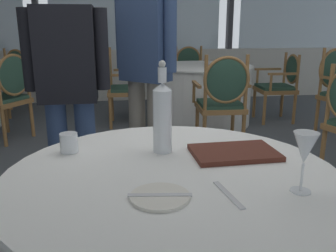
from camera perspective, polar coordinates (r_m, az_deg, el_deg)
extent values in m
plane|color=#4C5156|center=(2.70, 0.78, -12.01)|extent=(13.22, 13.22, 0.00)
cube|color=beige|center=(6.24, -4.77, 8.08)|extent=(10.09, 0.12, 0.85)
cube|color=silver|center=(7.14, 22.64, 17.97)|extent=(2.79, 0.02, 1.64)
cylinder|color=white|center=(1.29, 0.74, -7.68)|extent=(1.20, 1.20, 0.02)
cylinder|color=silver|center=(1.10, -1.28, -11.12)|extent=(0.18, 0.18, 0.01)
cube|color=silver|center=(1.10, -1.29, -10.88)|extent=(0.20, 0.04, 0.00)
cube|color=silver|center=(1.14, 9.52, -10.64)|extent=(0.05, 0.19, 0.00)
cylinder|color=white|center=(1.45, -0.89, 0.72)|extent=(0.08, 0.08, 0.26)
cone|color=white|center=(1.42, -0.91, 6.30)|extent=(0.08, 0.08, 0.03)
cylinder|color=white|center=(1.41, -0.92, 8.10)|extent=(0.03, 0.03, 0.06)
sphere|color=silver|center=(1.41, -0.93, 9.79)|extent=(0.03, 0.03, 0.03)
cylinder|color=white|center=(1.22, 20.21, -9.62)|extent=(0.06, 0.06, 0.00)
cylinder|color=white|center=(1.20, 20.42, -7.58)|extent=(0.01, 0.01, 0.09)
cone|color=white|center=(1.17, 20.87, -3.29)|extent=(0.08, 0.08, 0.10)
cylinder|color=white|center=(1.52, -15.40, -2.57)|extent=(0.07, 0.07, 0.08)
cube|color=#512319|center=(1.47, 10.41, -4.15)|extent=(0.34, 0.23, 0.02)
cylinder|color=white|center=(4.67, 5.52, 9.41)|extent=(1.28, 1.28, 0.02)
cylinder|color=white|center=(4.73, 5.40, 4.87)|extent=(1.24, 1.24, 0.73)
cube|color=olive|center=(5.67, 3.54, 7.62)|extent=(0.48, 0.48, 0.05)
cube|color=#284738|center=(5.66, 3.55, 8.05)|extent=(0.44, 0.44, 0.04)
cylinder|color=olive|center=(5.55, 5.87, 4.88)|extent=(0.04, 0.04, 0.43)
cylinder|color=olive|center=(5.48, 1.76, 4.83)|extent=(0.04, 0.04, 0.43)
cylinder|color=olive|center=(5.93, 5.11, 5.61)|extent=(0.04, 0.04, 0.43)
cylinder|color=olive|center=(5.87, 1.25, 5.57)|extent=(0.04, 0.04, 0.43)
cylinder|color=olive|center=(5.87, 5.23, 10.32)|extent=(0.04, 0.04, 0.45)
cylinder|color=olive|center=(5.81, 1.28, 10.32)|extent=(0.04, 0.04, 0.45)
ellipsoid|color=#284738|center=(5.85, 3.25, 10.56)|extent=(0.39, 0.07, 0.38)
torus|color=olive|center=(5.85, 3.25, 10.56)|extent=(0.39, 0.05, 0.39)
cube|color=olive|center=(5.66, 6.15, 10.05)|extent=(0.05, 0.37, 0.03)
cylinder|color=olive|center=(5.54, 6.42, 8.77)|extent=(0.03, 0.03, 0.22)
cube|color=olive|center=(5.58, 1.04, 10.05)|extent=(0.05, 0.37, 0.03)
cylinder|color=olive|center=(5.46, 1.21, 8.76)|extent=(0.03, 0.03, 0.22)
cube|color=olive|center=(4.63, -6.60, 5.42)|extent=(0.48, 0.48, 0.05)
cube|color=#284738|center=(4.62, -6.62, 5.94)|extent=(0.44, 0.44, 0.04)
cylinder|color=olive|center=(4.87, -4.14, 3.27)|extent=(0.04, 0.04, 0.41)
cylinder|color=olive|center=(4.48, -3.99, 2.17)|extent=(0.04, 0.04, 0.41)
cylinder|color=olive|center=(4.88, -8.84, 3.14)|extent=(0.04, 0.04, 0.41)
cylinder|color=olive|center=(4.49, -9.09, 2.02)|extent=(0.04, 0.04, 0.41)
cylinder|color=olive|center=(4.80, -9.10, 9.11)|extent=(0.04, 0.04, 0.52)
cylinder|color=olive|center=(4.40, -9.38, 8.51)|extent=(0.04, 0.04, 0.52)
ellipsoid|color=#284738|center=(4.60, -9.44, 9.14)|extent=(0.07, 0.39, 0.44)
torus|color=olive|center=(4.60, -9.44, 9.14)|extent=(0.05, 0.45, 0.45)
cube|color=olive|center=(4.84, -6.42, 8.81)|extent=(0.37, 0.05, 0.03)
cylinder|color=olive|center=(4.86, -4.70, 7.57)|extent=(0.03, 0.03, 0.22)
cube|color=olive|center=(4.35, -6.48, 8.02)|extent=(0.37, 0.05, 0.03)
cylinder|color=olive|center=(4.36, -4.57, 6.63)|extent=(0.03, 0.03, 0.22)
cube|color=olive|center=(3.78, 8.23, 2.90)|extent=(0.48, 0.48, 0.05)
cube|color=#284738|center=(3.77, 8.26, 3.54)|extent=(0.44, 0.44, 0.04)
cylinder|color=olive|center=(3.99, 4.64, 0.35)|extent=(0.04, 0.04, 0.40)
cylinder|color=olive|center=(4.08, 10.18, 0.50)|extent=(0.04, 0.04, 0.40)
cylinder|color=olive|center=(3.61, 5.76, -1.33)|extent=(0.04, 0.04, 0.40)
cylinder|color=olive|center=(3.71, 11.83, -1.13)|extent=(0.04, 0.04, 0.40)
cylinder|color=olive|center=(3.49, 5.99, 6.78)|extent=(0.04, 0.04, 0.53)
cylinder|color=olive|center=(3.59, 12.29, 6.77)|extent=(0.04, 0.04, 0.53)
ellipsoid|color=#284738|center=(3.52, 9.27, 7.17)|extent=(0.39, 0.07, 0.45)
torus|color=olive|center=(3.52, 9.27, 7.17)|extent=(0.46, 0.05, 0.46)
cube|color=olive|center=(3.70, 4.53, 6.60)|extent=(0.05, 0.37, 0.03)
cylinder|color=olive|center=(3.86, 4.12, 5.33)|extent=(0.03, 0.03, 0.22)
cube|color=olive|center=(3.82, 11.97, 6.60)|extent=(0.05, 0.37, 0.03)
cylinder|color=olive|center=(3.97, 11.28, 5.37)|extent=(0.03, 0.03, 0.22)
cube|color=olive|center=(5.00, 16.55, 5.50)|extent=(0.48, 0.48, 0.05)
cube|color=#284738|center=(4.99, 16.59, 5.99)|extent=(0.44, 0.44, 0.04)
cylinder|color=olive|center=(4.79, 15.01, 2.47)|extent=(0.04, 0.04, 0.39)
cylinder|color=olive|center=(5.16, 13.48, 3.50)|extent=(0.04, 0.04, 0.39)
cylinder|color=olive|center=(4.94, 19.36, 2.51)|extent=(0.04, 0.04, 0.39)
cylinder|color=olive|center=(5.30, 17.58, 3.52)|extent=(0.04, 0.04, 0.39)
cylinder|color=olive|center=(4.86, 19.86, 7.92)|extent=(0.04, 0.04, 0.45)
cylinder|color=olive|center=(5.23, 18.01, 8.57)|extent=(0.04, 0.04, 0.45)
ellipsoid|color=#284738|center=(5.05, 19.08, 8.50)|extent=(0.07, 0.39, 0.38)
torus|color=olive|center=(5.05, 19.08, 8.50)|extent=(0.05, 0.39, 0.39)
cube|color=olive|center=(4.73, 17.68, 7.86)|extent=(0.37, 0.05, 0.03)
cylinder|color=olive|center=(4.69, 15.98, 6.58)|extent=(0.03, 0.03, 0.22)
cube|color=olive|center=(5.19, 15.53, 8.67)|extent=(0.37, 0.05, 0.03)
cylinder|color=olive|center=(5.15, 13.97, 7.50)|extent=(0.03, 0.03, 0.22)
cube|color=olive|center=(5.65, -24.10, 6.04)|extent=(0.63, 0.63, 0.05)
cube|color=#284738|center=(5.64, -24.15, 6.47)|extent=(0.58, 0.58, 0.04)
cylinder|color=olive|center=(5.41, -23.94, 3.20)|extent=(0.04, 0.04, 0.41)
cylinder|color=olive|center=(5.68, -21.00, 4.06)|extent=(0.04, 0.04, 0.41)
cylinder|color=olive|center=(5.96, -23.75, 4.29)|extent=(0.04, 0.04, 0.41)
cylinder|color=olive|center=(5.61, -21.49, 8.91)|extent=(0.04, 0.04, 0.46)
cylinder|color=olive|center=(5.90, -24.28, 8.90)|extent=(0.04, 0.04, 0.46)
ellipsoid|color=#284738|center=(5.76, -22.83, 9.16)|extent=(0.36, 0.25, 0.39)
torus|color=olive|center=(5.76, -22.83, 9.16)|extent=(0.36, 0.24, 0.40)
cube|color=olive|center=(5.42, -22.74, 8.46)|extent=(0.23, 0.33, 0.03)
cylinder|color=olive|center=(5.34, -23.70, 7.06)|extent=(0.03, 0.03, 0.22)
cube|color=olive|center=(4.39, -24.69, 3.49)|extent=(0.63, 0.63, 0.05)
cube|color=#284738|center=(4.38, -24.76, 4.03)|extent=(0.58, 0.58, 0.04)
cylinder|color=olive|center=(4.72, -24.22, 1.46)|extent=(0.04, 0.04, 0.40)
cylinder|color=olive|center=(4.17, -24.52, -0.32)|extent=(0.04, 0.04, 0.40)
cylinder|color=olive|center=(4.43, -20.73, 0.99)|extent=(0.04, 0.04, 0.40)
cylinder|color=olive|center=(4.34, -21.38, 7.53)|extent=(0.04, 0.04, 0.52)
ellipsoid|color=#284738|center=(4.19, -23.20, 7.44)|extent=(0.25, 0.36, 0.44)
torus|color=olive|center=(4.19, -23.20, 7.44)|extent=(0.26, 0.40, 0.45)
cube|color=olive|center=(4.53, -22.88, 7.19)|extent=(0.33, 0.23, 0.03)
cylinder|color=olive|center=(4.65, -23.95, 5.88)|extent=(0.03, 0.03, 0.22)
cylinder|color=olive|center=(4.60, 22.49, 1.40)|extent=(0.04, 0.04, 0.42)
cylinder|color=olive|center=(4.51, 23.19, 7.90)|extent=(0.04, 0.04, 0.54)
ellipsoid|color=#284738|center=(4.67, 24.75, 8.28)|extent=(0.39, 0.16, 0.45)
torus|color=olive|center=(4.67, 24.75, 8.28)|extent=(0.45, 0.17, 0.46)
cube|color=olive|center=(4.34, 24.83, 6.79)|extent=(0.14, 0.36, 0.03)
cylinder|color=olive|center=(3.35, 23.26, -3.83)|extent=(0.04, 0.04, 0.41)
cylinder|color=olive|center=(3.23, 24.22, 4.60)|extent=(0.04, 0.04, 0.49)
cylinder|color=gray|center=(2.80, -1.90, -1.53)|extent=(0.13, 0.13, 0.85)
cylinder|color=gray|center=(2.90, -4.85, -0.96)|extent=(0.13, 0.13, 0.85)
cube|color=#334770|center=(2.73, -3.66, 13.79)|extent=(0.40, 0.39, 0.63)
cylinder|color=#334770|center=(2.61, 0.38, 14.42)|extent=(0.09, 0.09, 0.54)
cylinder|color=#334770|center=(2.86, -7.37, 14.42)|extent=(0.09, 0.09, 0.54)
cylinder|color=#334770|center=(2.50, -12.66, -4.90)|extent=(0.13, 0.13, 0.78)
cylinder|color=#334770|center=(2.52, -16.75, -5.01)|extent=(0.13, 0.13, 0.78)
cube|color=black|center=(2.36, -15.89, 10.80)|extent=(0.36, 0.20, 0.59)
cylinder|color=black|center=(2.34, -10.49, 11.81)|extent=(0.09, 0.09, 0.50)
cylinder|color=black|center=(2.40, -21.25, 11.11)|extent=(0.09, 0.09, 0.50)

